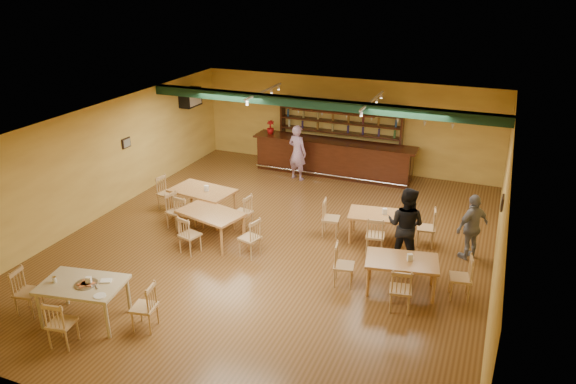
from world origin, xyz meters
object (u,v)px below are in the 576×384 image
at_px(patron_right_a, 406,225).
at_px(dining_table_d, 401,275).
at_px(near_table, 85,302).
at_px(dining_table_b, 377,227).
at_px(dining_table_a, 203,204).
at_px(patron_bar, 297,152).
at_px(bar_counter, 333,158).
at_px(dining_table_c, 211,226).

bearing_deg(patron_right_a, dining_table_d, 108.95).
bearing_deg(patron_right_a, near_table, 52.20).
distance_m(dining_table_b, near_table, 6.88).
xyz_separation_m(dining_table_a, patron_bar, (1.26, 3.70, 0.47)).
height_order(dining_table_a, patron_right_a, patron_right_a).
distance_m(bar_counter, dining_table_b, 4.69).
bearing_deg(patron_bar, dining_table_d, 146.02).
relative_size(dining_table_c, dining_table_d, 1.07).
xyz_separation_m(dining_table_c, patron_bar, (0.40, 4.77, 0.49)).
relative_size(bar_counter, patron_right_a, 2.96).
height_order(bar_counter, near_table, bar_counter).
bearing_deg(dining_table_b, near_table, -137.77).
bearing_deg(near_table, dining_table_a, 82.95).
distance_m(bar_counter, patron_bar, 1.28).
bearing_deg(dining_table_d, dining_table_a, 154.03).
xyz_separation_m(bar_counter, dining_table_d, (3.41, -6.09, -0.20)).
distance_m(dining_table_b, dining_table_c, 4.08).
xyz_separation_m(dining_table_a, patron_right_a, (5.41, -0.28, 0.49)).
relative_size(dining_table_c, patron_right_a, 0.87).
relative_size(bar_counter, dining_table_a, 3.22).
relative_size(dining_table_b, dining_table_d, 0.97).
bearing_deg(patron_bar, bar_counter, -121.75).
relative_size(near_table, patron_bar, 0.86).
relative_size(dining_table_b, patron_right_a, 0.79).
distance_m(dining_table_d, near_table, 6.25).
xyz_separation_m(dining_table_b, patron_right_a, (0.80, -0.80, 0.54)).
bearing_deg(dining_table_c, dining_table_d, 8.33).
xyz_separation_m(dining_table_b, dining_table_c, (-3.75, -1.59, 0.04)).
height_order(near_table, patron_right_a, patron_right_a).
bearing_deg(dining_table_d, bar_counter, 108.86).
relative_size(dining_table_a, patron_right_a, 0.92).
height_order(dining_table_a, dining_table_d, dining_table_a).
xyz_separation_m(bar_counter, patron_right_a, (3.22, -4.81, 0.33)).
distance_m(dining_table_d, patron_right_a, 1.40).
height_order(patron_bar, patron_right_a, patron_right_a).
xyz_separation_m(bar_counter, dining_table_c, (-1.33, -5.60, -0.17)).
height_order(dining_table_c, patron_bar, patron_bar).
xyz_separation_m(dining_table_c, near_table, (-0.58, -3.76, 0.02)).
bearing_deg(dining_table_d, patron_bar, 119.09).
xyz_separation_m(dining_table_c, dining_table_d, (4.74, -0.49, -0.03)).
distance_m(dining_table_b, patron_right_a, 1.26).
relative_size(dining_table_a, near_table, 1.09).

